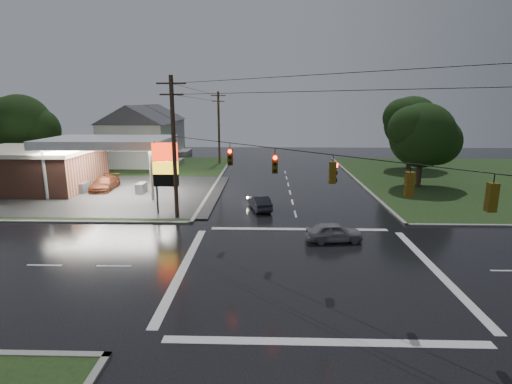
{
  "coord_description": "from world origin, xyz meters",
  "views": [
    {
      "loc": [
        -2.33,
        -20.84,
        9.11
      ],
      "look_at": [
        -3.11,
        5.95,
        3.0
      ],
      "focal_mm": 28.0,
      "sensor_mm": 36.0,
      "label": 1
    }
  ],
  "objects_px": {
    "tree_ne_near": "(424,136)",
    "car_pump": "(105,183)",
    "tree_ne_far": "(413,124)",
    "utility_pole_n": "(219,127)",
    "car_north": "(260,202)",
    "house_near": "(137,135)",
    "tree_nw_behind": "(22,125)",
    "utility_pole_nw": "(174,147)",
    "car_crossing": "(334,232)",
    "house_far": "(154,129)",
    "pylon_sign": "(165,166)",
    "gas_station": "(44,166)"
  },
  "relations": [
    {
      "from": "car_north",
      "to": "car_pump",
      "type": "relative_size",
      "value": 0.76
    },
    {
      "from": "house_near",
      "to": "tree_nw_behind",
      "type": "distance_m",
      "value": 14.33
    },
    {
      "from": "house_near",
      "to": "pylon_sign",
      "type": "bearing_deg",
      "value": -67.72
    },
    {
      "from": "gas_station",
      "to": "car_crossing",
      "type": "xyz_separation_m",
      "value": [
        27.81,
        -15.18,
        -1.91
      ]
    },
    {
      "from": "tree_ne_far",
      "to": "house_far",
      "type": "bearing_deg",
      "value": 160.29
    },
    {
      "from": "car_pump",
      "to": "car_north",
      "type": "bearing_deg",
      "value": -26.13
    },
    {
      "from": "house_far",
      "to": "car_pump",
      "type": "xyz_separation_m",
      "value": [
        2.63,
        -28.52,
        -3.68
      ]
    },
    {
      "from": "house_far",
      "to": "car_north",
      "type": "xyz_separation_m",
      "value": [
        18.97,
        -35.69,
        -3.78
      ]
    },
    {
      "from": "house_near",
      "to": "tree_nw_behind",
      "type": "height_order",
      "value": "tree_nw_behind"
    },
    {
      "from": "house_near",
      "to": "house_far",
      "type": "bearing_deg",
      "value": 94.76
    },
    {
      "from": "pylon_sign",
      "to": "car_pump",
      "type": "xyz_separation_m",
      "value": [
        -8.82,
        8.98,
        -3.29
      ]
    },
    {
      "from": "pylon_sign",
      "to": "car_north",
      "type": "height_order",
      "value": "pylon_sign"
    },
    {
      "from": "utility_pole_n",
      "to": "tree_ne_far",
      "type": "distance_m",
      "value": 26.96
    },
    {
      "from": "tree_ne_near",
      "to": "tree_ne_far",
      "type": "relative_size",
      "value": 0.92
    },
    {
      "from": "tree_nw_behind",
      "to": "car_north",
      "type": "xyz_separation_m",
      "value": [
        30.86,
        -17.68,
        -5.55
      ]
    },
    {
      "from": "house_far",
      "to": "house_near",
      "type": "bearing_deg",
      "value": -85.24
    },
    {
      "from": "car_north",
      "to": "car_crossing",
      "type": "bearing_deg",
      "value": 108.35
    },
    {
      "from": "tree_ne_near",
      "to": "car_pump",
      "type": "relative_size",
      "value": 1.8
    },
    {
      "from": "gas_station",
      "to": "car_pump",
      "type": "bearing_deg",
      "value": -1.96
    },
    {
      "from": "utility_pole_nw",
      "to": "car_crossing",
      "type": "height_order",
      "value": "utility_pole_nw"
    },
    {
      "from": "pylon_sign",
      "to": "tree_ne_far",
      "type": "distance_m",
      "value": 36.35
    },
    {
      "from": "house_far",
      "to": "tree_ne_far",
      "type": "relative_size",
      "value": 1.13
    },
    {
      "from": "gas_station",
      "to": "house_near",
      "type": "xyz_separation_m",
      "value": [
        4.73,
        16.3,
        1.86
      ]
    },
    {
      "from": "utility_pole_nw",
      "to": "car_north",
      "type": "bearing_deg",
      "value": 23.35
    },
    {
      "from": "car_crossing",
      "to": "tree_nw_behind",
      "type": "bearing_deg",
      "value": 49.23
    },
    {
      "from": "pylon_sign",
      "to": "tree_nw_behind",
      "type": "height_order",
      "value": "tree_nw_behind"
    },
    {
      "from": "house_near",
      "to": "tree_ne_near",
      "type": "distance_m",
      "value": 37.8
    },
    {
      "from": "tree_ne_far",
      "to": "utility_pole_n",
      "type": "bearing_deg",
      "value": 171.45
    },
    {
      "from": "pylon_sign",
      "to": "car_crossing",
      "type": "bearing_deg",
      "value": -25.36
    },
    {
      "from": "tree_ne_far",
      "to": "house_near",
      "type": "bearing_deg",
      "value": 176.99
    },
    {
      "from": "car_north",
      "to": "car_crossing",
      "type": "height_order",
      "value": "car_crossing"
    },
    {
      "from": "gas_station",
      "to": "pylon_sign",
      "type": "bearing_deg",
      "value": -31.22
    },
    {
      "from": "car_pump",
      "to": "house_near",
      "type": "bearing_deg",
      "value": 93.19
    },
    {
      "from": "tree_ne_far",
      "to": "car_north",
      "type": "distance_m",
      "value": 30.1
    },
    {
      "from": "gas_station",
      "to": "house_far",
      "type": "height_order",
      "value": "house_far"
    },
    {
      "from": "house_far",
      "to": "tree_nw_behind",
      "type": "distance_m",
      "value": 21.65
    },
    {
      "from": "house_near",
      "to": "car_pump",
      "type": "relative_size",
      "value": 2.22
    },
    {
      "from": "utility_pole_nw",
      "to": "house_near",
      "type": "relative_size",
      "value": 1.0
    },
    {
      "from": "utility_pole_nw",
      "to": "tree_ne_near",
      "type": "relative_size",
      "value": 1.22
    },
    {
      "from": "utility_pole_n",
      "to": "tree_ne_far",
      "type": "relative_size",
      "value": 1.07
    },
    {
      "from": "gas_station",
      "to": "utility_pole_nw",
      "type": "xyz_separation_m",
      "value": [
        16.18,
        -10.2,
        3.17
      ]
    },
    {
      "from": "house_near",
      "to": "car_pump",
      "type": "distance_m",
      "value": 17.0
    },
    {
      "from": "house_far",
      "to": "car_pump",
      "type": "distance_m",
      "value": 28.88
    },
    {
      "from": "tree_nw_behind",
      "to": "tree_ne_far",
      "type": "height_order",
      "value": "tree_nw_behind"
    },
    {
      "from": "utility_pole_n",
      "to": "car_crossing",
      "type": "relative_size",
      "value": 2.81
    },
    {
      "from": "tree_ne_near",
      "to": "pylon_sign",
      "type": "bearing_deg",
      "value": -154.99
    },
    {
      "from": "tree_ne_near",
      "to": "car_north",
      "type": "xyz_separation_m",
      "value": [
        -17.12,
        -9.68,
        -4.93
      ]
    },
    {
      "from": "car_north",
      "to": "car_pump",
      "type": "bearing_deg",
      "value": -38.55
    },
    {
      "from": "gas_station",
      "to": "car_north",
      "type": "distance_m",
      "value": 23.95
    },
    {
      "from": "utility_pole_nw",
      "to": "tree_ne_far",
      "type": "relative_size",
      "value": 1.12
    }
  ]
}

